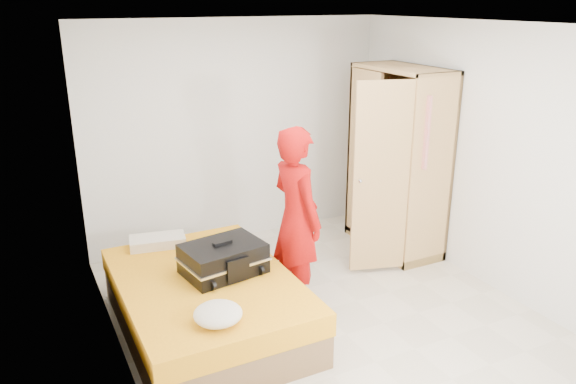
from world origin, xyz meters
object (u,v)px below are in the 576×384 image
wardrobe (396,166)px  round_cushion (218,314)px  suitcase (223,259)px  bed (207,303)px  person (296,219)px

wardrobe → round_cushion: wardrobe is taller
wardrobe → suitcase: wardrobe is taller
bed → person: bearing=3.0°
bed → suitcase: size_ratio=2.66×
bed → wardrobe: (2.50, 0.67, 0.75)m
person → suitcase: 0.77m
suitcase → round_cushion: size_ratio=2.07×
person → suitcase: size_ratio=2.29×
wardrobe → person: bearing=-158.7°
bed → person: (0.91, 0.05, 0.62)m
person → bed: bearing=87.1°
wardrobe → person: size_ratio=1.21×
wardrobe → person: wardrobe is taller
person → suitcase: person is taller
bed → person: 1.10m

